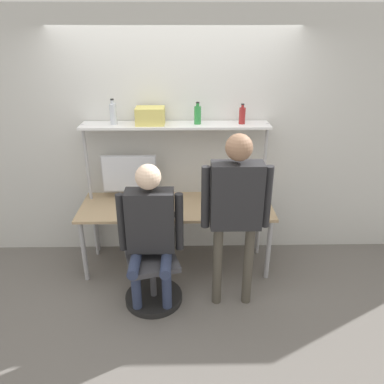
{
  "coord_description": "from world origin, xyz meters",
  "views": [
    {
      "loc": [
        0.1,
        -3.23,
        2.5
      ],
      "look_at": [
        0.16,
        -0.06,
        1.08
      ],
      "focal_mm": 35.0,
      "sensor_mm": 36.0,
      "label": 1
    }
  ],
  "objects_px": {
    "laptop": "(150,206)",
    "bottle_clear": "(113,114)",
    "person_seated": "(150,226)",
    "person_standing": "(236,201)",
    "bottle_green": "(198,115)",
    "monitor": "(129,176)",
    "cell_phone": "(175,215)",
    "bottle_red": "(242,115)",
    "office_chair": "(152,273)",
    "storage_box": "(150,116)"
  },
  "relations": [
    {
      "from": "cell_phone",
      "to": "office_chair",
      "type": "relative_size",
      "value": 0.16
    },
    {
      "from": "office_chair",
      "to": "person_seated",
      "type": "bearing_deg",
      "value": -76.17
    },
    {
      "from": "office_chair",
      "to": "bottle_red",
      "type": "height_order",
      "value": "bottle_red"
    },
    {
      "from": "person_standing",
      "to": "bottle_green",
      "type": "distance_m",
      "value": 1.08
    },
    {
      "from": "cell_phone",
      "to": "bottle_clear",
      "type": "distance_m",
      "value": 1.2
    },
    {
      "from": "cell_phone",
      "to": "storage_box",
      "type": "xyz_separation_m",
      "value": [
        -0.25,
        0.42,
        0.92
      ]
    },
    {
      "from": "office_chair",
      "to": "person_standing",
      "type": "height_order",
      "value": "person_standing"
    },
    {
      "from": "cell_phone",
      "to": "person_standing",
      "type": "distance_m",
      "value": 0.78
    },
    {
      "from": "monitor",
      "to": "bottle_green",
      "type": "relative_size",
      "value": 2.65
    },
    {
      "from": "monitor",
      "to": "bottle_green",
      "type": "height_order",
      "value": "bottle_green"
    },
    {
      "from": "office_chair",
      "to": "person_seated",
      "type": "relative_size",
      "value": 0.66
    },
    {
      "from": "laptop",
      "to": "person_seated",
      "type": "distance_m",
      "value": 0.49
    },
    {
      "from": "laptop",
      "to": "storage_box",
      "type": "distance_m",
      "value": 0.92
    },
    {
      "from": "laptop",
      "to": "bottle_clear",
      "type": "xyz_separation_m",
      "value": [
        -0.36,
        0.34,
        0.88
      ]
    },
    {
      "from": "office_chair",
      "to": "person_seated",
      "type": "height_order",
      "value": "person_seated"
    },
    {
      "from": "cell_phone",
      "to": "office_chair",
      "type": "bearing_deg",
      "value": -122.0
    },
    {
      "from": "laptop",
      "to": "bottle_red",
      "type": "relative_size",
      "value": 1.47
    },
    {
      "from": "monitor",
      "to": "storage_box",
      "type": "height_order",
      "value": "storage_box"
    },
    {
      "from": "monitor",
      "to": "cell_phone",
      "type": "relative_size",
      "value": 3.95
    },
    {
      "from": "bottle_green",
      "to": "bottle_red",
      "type": "distance_m",
      "value": 0.46
    },
    {
      "from": "cell_phone",
      "to": "person_seated",
      "type": "distance_m",
      "value": 0.47
    },
    {
      "from": "person_seated",
      "to": "bottle_green",
      "type": "height_order",
      "value": "bottle_green"
    },
    {
      "from": "bottle_red",
      "to": "storage_box",
      "type": "relative_size",
      "value": 0.7
    },
    {
      "from": "monitor",
      "to": "office_chair",
      "type": "distance_m",
      "value": 1.09
    },
    {
      "from": "laptop",
      "to": "monitor",
      "type": "bearing_deg",
      "value": 125.59
    },
    {
      "from": "person_seated",
      "to": "person_standing",
      "type": "distance_m",
      "value": 0.8
    },
    {
      "from": "bottle_red",
      "to": "cell_phone",
      "type": "bearing_deg",
      "value": -148.59
    },
    {
      "from": "bottle_green",
      "to": "bottle_clear",
      "type": "relative_size",
      "value": 0.87
    },
    {
      "from": "person_seated",
      "to": "person_standing",
      "type": "relative_size",
      "value": 0.83
    },
    {
      "from": "office_chair",
      "to": "bottle_green",
      "type": "height_order",
      "value": "bottle_green"
    },
    {
      "from": "cell_phone",
      "to": "storage_box",
      "type": "height_order",
      "value": "storage_box"
    },
    {
      "from": "monitor",
      "to": "cell_phone",
      "type": "xyz_separation_m",
      "value": [
        0.5,
        -0.42,
        -0.26
      ]
    },
    {
      "from": "cell_phone",
      "to": "bottle_clear",
      "type": "height_order",
      "value": "bottle_clear"
    },
    {
      "from": "cell_phone",
      "to": "bottle_green",
      "type": "height_order",
      "value": "bottle_green"
    },
    {
      "from": "monitor",
      "to": "bottle_clear",
      "type": "distance_m",
      "value": 0.69
    },
    {
      "from": "cell_phone",
      "to": "office_chair",
      "type": "distance_m",
      "value": 0.62
    },
    {
      "from": "laptop",
      "to": "bottle_red",
      "type": "height_order",
      "value": "bottle_red"
    },
    {
      "from": "person_seated",
      "to": "office_chair",
      "type": "bearing_deg",
      "value": 103.83
    },
    {
      "from": "bottle_green",
      "to": "laptop",
      "type": "bearing_deg",
      "value": -145.99
    },
    {
      "from": "bottle_clear",
      "to": "bottle_red",
      "type": "bearing_deg",
      "value": 0.0
    },
    {
      "from": "office_chair",
      "to": "bottle_clear",
      "type": "distance_m",
      "value": 1.64
    },
    {
      "from": "storage_box",
      "to": "person_standing",
      "type": "bearing_deg",
      "value": -47.11
    },
    {
      "from": "person_seated",
      "to": "cell_phone",
      "type": "bearing_deg",
      "value": 61.98
    },
    {
      "from": "laptop",
      "to": "bottle_red",
      "type": "bearing_deg",
      "value": 19.42
    },
    {
      "from": "bottle_green",
      "to": "person_seated",
      "type": "bearing_deg",
      "value": -118.55
    },
    {
      "from": "office_chair",
      "to": "person_standing",
      "type": "distance_m",
      "value": 1.12
    },
    {
      "from": "laptop",
      "to": "bottle_clear",
      "type": "height_order",
      "value": "bottle_clear"
    },
    {
      "from": "cell_phone",
      "to": "bottle_red",
      "type": "relative_size",
      "value": 0.73
    },
    {
      "from": "person_seated",
      "to": "storage_box",
      "type": "xyz_separation_m",
      "value": [
        -0.03,
        0.83,
        0.81
      ]
    },
    {
      "from": "person_seated",
      "to": "bottle_red",
      "type": "xyz_separation_m",
      "value": [
        0.9,
        0.83,
        0.81
      ]
    }
  ]
}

